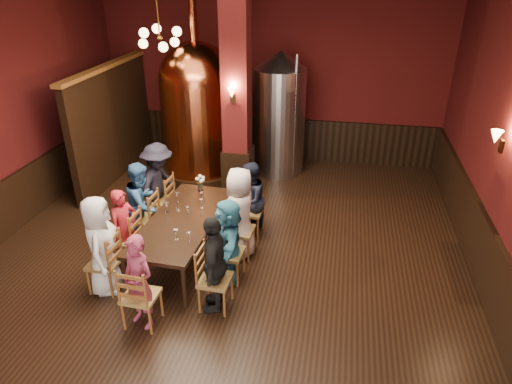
% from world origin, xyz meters
% --- Properties ---
extents(room, '(10.00, 10.02, 4.50)m').
position_xyz_m(room, '(0.00, 0.00, 2.25)').
color(room, black).
rests_on(room, ground).
extents(wainscot_right, '(0.08, 9.90, 1.00)m').
position_xyz_m(wainscot_right, '(3.96, 0.00, 0.50)').
color(wainscot_right, black).
rests_on(wainscot_right, ground).
extents(wainscot_back, '(7.90, 0.08, 1.00)m').
position_xyz_m(wainscot_back, '(0.00, 4.96, 0.50)').
color(wainscot_back, black).
rests_on(wainscot_back, ground).
extents(column, '(0.58, 0.58, 4.50)m').
position_xyz_m(column, '(-0.30, 2.80, 2.25)').
color(column, '#450E0F').
rests_on(column, ground).
extents(partition, '(0.22, 3.50, 2.40)m').
position_xyz_m(partition, '(-3.20, 3.20, 1.20)').
color(partition, black).
rests_on(partition, ground).
extents(pendant_cluster, '(0.90, 0.90, 1.70)m').
position_xyz_m(pendant_cluster, '(-1.80, 2.90, 3.10)').
color(pendant_cluster, '#A57226').
rests_on(pendant_cluster, room).
extents(sconce_wall, '(0.20, 0.20, 0.36)m').
position_xyz_m(sconce_wall, '(3.90, 0.80, 2.20)').
color(sconce_wall, black).
rests_on(sconce_wall, room).
extents(sconce_column, '(0.20, 0.20, 0.36)m').
position_xyz_m(sconce_column, '(-0.30, 2.50, 2.20)').
color(sconce_column, black).
rests_on(sconce_column, column).
extents(dining_table, '(1.09, 2.44, 0.75)m').
position_xyz_m(dining_table, '(-0.62, 0.31, 0.69)').
color(dining_table, black).
rests_on(dining_table, ground).
extents(chair_0, '(0.48, 0.48, 0.92)m').
position_xyz_m(chair_0, '(-1.50, -0.66, 0.46)').
color(chair_0, '#915924').
rests_on(chair_0, ground).
extents(person_0, '(0.67, 0.85, 1.52)m').
position_xyz_m(person_0, '(-1.50, -0.66, 0.76)').
color(person_0, white).
rests_on(person_0, ground).
extents(chair_1, '(0.48, 0.48, 0.92)m').
position_xyz_m(chair_1, '(-1.48, 0.01, 0.46)').
color(chair_1, '#915924').
rests_on(chair_1, ground).
extents(person_1, '(0.48, 0.56, 1.31)m').
position_xyz_m(person_1, '(-1.48, 0.01, 0.65)').
color(person_1, '#A61C28').
rests_on(person_1, ground).
extents(chair_2, '(0.48, 0.48, 0.92)m').
position_xyz_m(chair_2, '(-1.45, 0.67, 0.46)').
color(chair_2, '#915924').
rests_on(chair_2, ground).
extents(person_2, '(0.37, 0.72, 1.48)m').
position_xyz_m(person_2, '(-1.45, 0.67, 0.74)').
color(person_2, '#2B5890').
rests_on(person_2, ground).
extents(chair_3, '(0.48, 0.48, 0.92)m').
position_xyz_m(chair_3, '(-1.42, 1.34, 0.46)').
color(chair_3, '#915924').
rests_on(chair_3, ground).
extents(person_3, '(0.71, 1.08, 1.57)m').
position_xyz_m(person_3, '(-1.42, 1.34, 0.78)').
color(person_3, black).
rests_on(person_3, ground).
extents(chair_4, '(0.48, 0.48, 0.92)m').
position_xyz_m(chair_4, '(0.19, -0.73, 0.46)').
color(chair_4, '#915924').
rests_on(chair_4, ground).
extents(person_4, '(0.44, 0.88, 1.46)m').
position_xyz_m(person_4, '(0.19, -0.73, 0.73)').
color(person_4, black).
rests_on(person_4, ground).
extents(chair_5, '(0.48, 0.48, 0.92)m').
position_xyz_m(chair_5, '(0.22, -0.06, 0.46)').
color(chair_5, '#915924').
rests_on(chair_5, ground).
extents(person_5, '(0.80, 1.32, 1.35)m').
position_xyz_m(person_5, '(0.22, -0.06, 0.68)').
color(person_5, teal).
rests_on(person_5, ground).
extents(chair_6, '(0.48, 0.48, 0.92)m').
position_xyz_m(chair_6, '(0.25, 0.60, 0.46)').
color(chair_6, '#915924').
rests_on(chair_6, ground).
extents(person_6, '(0.67, 0.86, 1.55)m').
position_xyz_m(person_6, '(0.25, 0.60, 0.78)').
color(person_6, beige).
rests_on(person_6, ground).
extents(chair_7, '(0.48, 0.48, 0.92)m').
position_xyz_m(chair_7, '(0.27, 1.27, 0.46)').
color(chair_7, '#915924').
rests_on(chair_7, ground).
extents(person_7, '(0.43, 0.71, 1.36)m').
position_xyz_m(person_7, '(0.27, 1.27, 0.68)').
color(person_7, black).
rests_on(person_7, ground).
extents(chair_8, '(0.48, 0.48, 0.92)m').
position_xyz_m(chair_8, '(-0.68, -1.24, 0.46)').
color(chair_8, '#915924').
rests_on(chair_8, ground).
extents(person_8, '(0.58, 0.49, 1.35)m').
position_xyz_m(person_8, '(-0.68, -1.24, 0.68)').
color(person_8, '#93314D').
rests_on(person_8, ground).
extents(copper_kettle, '(2.03, 2.03, 4.20)m').
position_xyz_m(copper_kettle, '(-1.34, 3.55, 1.53)').
color(copper_kettle, black).
rests_on(copper_kettle, ground).
extents(steel_vessel, '(1.44, 1.44, 2.73)m').
position_xyz_m(steel_vessel, '(0.35, 4.14, 1.37)').
color(steel_vessel, '#B2B2B7').
rests_on(steel_vessel, ground).
extents(rose_vase, '(0.18, 0.18, 0.30)m').
position_xyz_m(rose_vase, '(-0.63, 1.31, 0.95)').
color(rose_vase, white).
rests_on(rose_vase, dining_table).
extents(wine_glass_0, '(0.07, 0.07, 0.17)m').
position_xyz_m(wine_glass_0, '(-0.30, -0.32, 0.83)').
color(wine_glass_0, white).
rests_on(wine_glass_0, dining_table).
extents(wine_glass_1, '(0.07, 0.07, 0.17)m').
position_xyz_m(wine_glass_1, '(-0.42, 0.69, 0.83)').
color(wine_glass_1, white).
rests_on(wine_glass_1, dining_table).
extents(wine_glass_2, '(0.07, 0.07, 0.17)m').
position_xyz_m(wine_glass_2, '(-0.94, 0.45, 0.83)').
color(wine_glass_2, white).
rests_on(wine_glass_2, dining_table).
extents(wine_glass_3, '(0.07, 0.07, 0.17)m').
position_xyz_m(wine_glass_3, '(-0.49, 0.92, 0.83)').
color(wine_glass_3, white).
rests_on(wine_glass_3, dining_table).
extents(wine_glass_4, '(0.07, 0.07, 0.17)m').
position_xyz_m(wine_glass_4, '(-0.56, 0.40, 0.83)').
color(wine_glass_4, white).
rests_on(wine_glass_4, dining_table).
extents(wine_glass_5, '(0.07, 0.07, 0.17)m').
position_xyz_m(wine_glass_5, '(-0.51, -0.29, 0.83)').
color(wine_glass_5, white).
rests_on(wine_glass_5, dining_table).
extents(wine_glass_6, '(0.07, 0.07, 0.17)m').
position_xyz_m(wine_glass_6, '(-0.89, 0.83, 0.83)').
color(wine_glass_6, white).
rests_on(wine_glass_6, dining_table).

